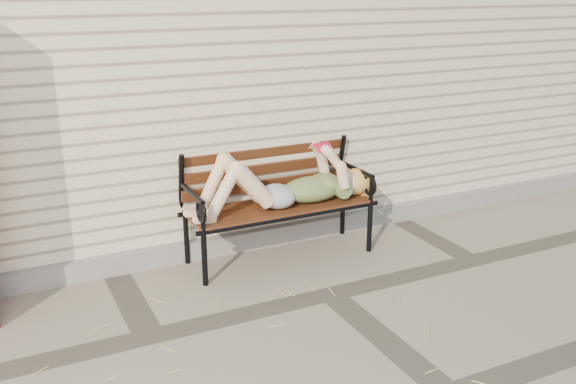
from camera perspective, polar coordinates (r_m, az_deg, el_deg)
ground at (r=4.44m, az=3.82°, el=-9.04°), size 80.00×80.00×0.00m
house_wall at (r=6.73m, az=-9.04°, el=13.54°), size 8.00×4.00×3.00m
foundation_strip at (r=5.19m, az=-1.49°, el=-3.89°), size 8.00×0.10×0.15m
garden_bench at (r=4.87m, az=-1.22°, el=0.66°), size 1.54×0.61×1.00m
reading_woman at (r=4.76m, az=-0.46°, el=0.67°), size 1.45×0.33×0.46m
straw_scatter at (r=3.73m, az=-5.75°, el=-14.77°), size 2.90×1.70×0.01m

